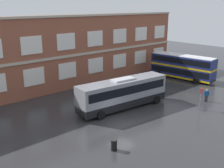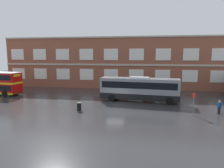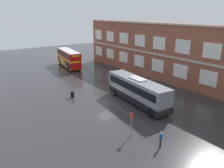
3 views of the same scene
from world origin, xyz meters
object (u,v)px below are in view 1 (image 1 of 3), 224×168
Objects in this scene: bus_stand_flag at (201,97)px; station_litter_bin at (114,145)px; double_decker_middle at (182,66)px; waiting_passenger at (206,95)px; touring_coach at (123,93)px.

station_litter_bin is (-14.11, -0.01, -1.12)m from bus_stand_flag.
double_decker_middle is 4.16× the size of bus_stand_flag.
waiting_passenger is (-7.37, -8.82, -1.22)m from double_decker_middle.
bus_stand_flag reaches higher than station_litter_bin.
touring_coach is at bearing -169.50° from double_decker_middle.
touring_coach reaches higher than station_litter_bin.
double_decker_middle is at bearing 42.81° from bus_stand_flag.
touring_coach is at bearing 150.19° from waiting_passenger.
double_decker_middle reaches higher than station_litter_bin.
touring_coach is 10.15m from station_litter_bin.
touring_coach is 4.52× the size of bus_stand_flag.
station_litter_bin is (-17.36, -1.03, -0.41)m from waiting_passenger.
bus_stand_flag is at bearing -137.19° from double_decker_middle.
double_decker_middle is 10.89× the size of station_litter_bin.
station_litter_bin is at bearing -176.60° from waiting_passenger.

